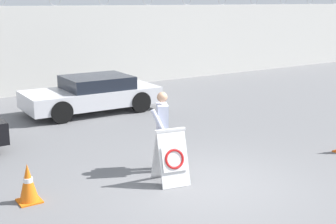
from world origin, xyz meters
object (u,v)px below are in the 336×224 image
parked_car_rear_sedan (93,94)px  security_guard (162,127)px  traffic_cone_mid (28,183)px  barricade_sign (171,156)px

parked_car_rear_sedan → security_guard: bearing=81.2°
security_guard → traffic_cone_mid: (-2.90, -0.08, -0.58)m
traffic_cone_mid → parked_car_rear_sedan: bearing=56.5°
barricade_sign → traffic_cone_mid: size_ratio=1.52×
barricade_sign → traffic_cone_mid: barricade_sign is taller
security_guard → parked_car_rear_sedan: 5.88m
barricade_sign → parked_car_rear_sedan: (1.22, 6.50, 0.05)m
security_guard → parked_car_rear_sedan: size_ratio=0.39×
traffic_cone_mid → parked_car_rear_sedan: (3.88, 5.87, 0.24)m
traffic_cone_mid → parked_car_rear_sedan: 7.04m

